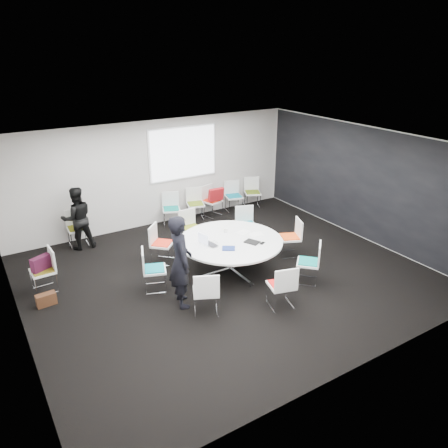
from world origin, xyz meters
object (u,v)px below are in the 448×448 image
chair_back_b (196,210)px  person_back (77,218)px  conference_table (230,248)px  person_main (181,261)px  chair_ring_a (290,244)px  chair_back_c (212,206)px  chair_ring_b (246,231)px  chair_ring_g (281,293)px  chair_ring_f (206,300)px  chair_spare_left (45,278)px  laptop (212,243)px  chair_ring_h (308,270)px  maroon_bag (41,263)px  chair_back_d (234,202)px  chair_person_back (78,235)px  brown_bag (46,299)px  chair_back_a (172,215)px  cup (225,230)px  chair_ring_d (162,251)px  chair_ring_e (154,277)px  chair_ring_c (191,235)px  chair_back_e (252,198)px

chair_back_b → person_back: person_back is taller
conference_table → person_main: 1.64m
chair_ring_a → chair_back_c: size_ratio=1.00×
chair_ring_b → chair_ring_g: bearing=88.9°
chair_ring_b → chair_ring_f: bearing=63.1°
chair_spare_left → chair_ring_f: bearing=-137.7°
chair_spare_left → laptop: bearing=-113.2°
chair_ring_h → maroon_bag: (-4.71, 2.49, 0.34)m
chair_back_d → chair_person_back: 4.51m
chair_back_c → maroon_bag: bearing=3.0°
person_back → brown_bag: size_ratio=4.25×
chair_ring_b → chair_back_d: bearing=-94.6°
chair_back_a → chair_back_c: same height
chair_ring_h → laptop: 2.06m
chair_ring_f → cup: 2.12m
conference_table → chair_person_back: chair_person_back is taller
chair_back_b → cup: chair_back_b is taller
chair_ring_d → chair_person_back: bearing=-99.9°
chair_ring_e → brown_bag: (-1.98, 0.54, -0.16)m
person_main → maroon_bag: bearing=61.8°
chair_person_back → person_back: bearing=93.2°
chair_ring_b → person_back: person_back is taller
chair_back_c → cup: size_ratio=9.78×
chair_back_d → person_back: size_ratio=0.57×
chair_ring_c → laptop: (-0.31, -1.55, 0.47)m
chair_back_b → person_main: size_ratio=0.49×
chair_ring_f → brown_bag: 3.05m
conference_table → chair_ring_e: 1.74m
chair_ring_g → person_back: person_back is taller
chair_ring_f → maroon_bag: chair_ring_f is taller
conference_table → chair_spare_left: bearing=161.0°
chair_ring_g → chair_person_back: size_ratio=1.00×
brown_bag → chair_ring_a: bearing=-8.3°
chair_ring_d → brown_bag: (-2.61, -0.48, -0.16)m
chair_ring_d → chair_back_b: 2.65m
chair_back_b → maroon_bag: 4.75m
chair_ring_e → chair_back_a: 3.38m
chair_ring_c → cup: (0.25, -1.18, 0.50)m
chair_ring_f → chair_ring_g: bearing=2.8°
cup → chair_back_b: bearing=76.1°
chair_ring_f → maroon_bag: size_ratio=2.20×
chair_ring_c → person_main: bearing=56.0°
conference_table → chair_ring_a: bearing=-3.1°
chair_ring_a → chair_ring_c: (-1.70, 1.67, 0.00)m
chair_ring_a → chair_back_b: same height
chair_ring_h → chair_person_back: same height
conference_table → chair_back_e: chair_back_e is taller
conference_table → person_back: bearing=130.7°
conference_table → chair_ring_g: size_ratio=2.52×
person_main → maroon_bag: 2.83m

